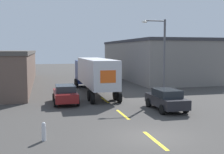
{
  "coord_description": "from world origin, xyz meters",
  "views": [
    {
      "loc": [
        -5.44,
        -13.47,
        4.58
      ],
      "look_at": [
        0.03,
        8.67,
        2.37
      ],
      "focal_mm": 45.0,
      "sensor_mm": 36.0,
      "label": 1
    }
  ],
  "objects_px": {
    "semi_truck": "(93,72)",
    "parked_car_right_near": "(166,99)",
    "parked_car_right_far": "(108,76)",
    "street_lamp": "(162,53)",
    "fire_hydrant": "(44,132)",
    "parked_car_left_far": "(65,94)"
  },
  "relations": [
    {
      "from": "parked_car_right_far",
      "to": "parked_car_left_far",
      "type": "height_order",
      "value": "same"
    },
    {
      "from": "semi_truck",
      "to": "parked_car_left_far",
      "type": "height_order",
      "value": "semi_truck"
    },
    {
      "from": "parked_car_right_near",
      "to": "fire_hydrant",
      "type": "relative_size",
      "value": 4.51
    },
    {
      "from": "parked_car_right_near",
      "to": "fire_hydrant",
      "type": "height_order",
      "value": "parked_car_right_near"
    },
    {
      "from": "parked_car_right_far",
      "to": "fire_hydrant",
      "type": "height_order",
      "value": "parked_car_right_far"
    },
    {
      "from": "parked_car_right_near",
      "to": "parked_car_right_far",
      "type": "bearing_deg",
      "value": 90.0
    },
    {
      "from": "parked_car_left_far",
      "to": "street_lamp",
      "type": "distance_m",
      "value": 9.67
    },
    {
      "from": "parked_car_right_far",
      "to": "street_lamp",
      "type": "relative_size",
      "value": 0.59
    },
    {
      "from": "fire_hydrant",
      "to": "parked_car_left_far",
      "type": "bearing_deg",
      "value": 79.27
    },
    {
      "from": "parked_car_right_far",
      "to": "parked_car_right_near",
      "type": "bearing_deg",
      "value": -90.0
    },
    {
      "from": "parked_car_right_near",
      "to": "fire_hydrant",
      "type": "xyz_separation_m",
      "value": [
        -9.12,
        -5.25,
        -0.36
      ]
    },
    {
      "from": "semi_truck",
      "to": "street_lamp",
      "type": "bearing_deg",
      "value": -40.91
    },
    {
      "from": "semi_truck",
      "to": "fire_hydrant",
      "type": "xyz_separation_m",
      "value": [
        -5.22,
        -15.03,
        -1.74
      ]
    },
    {
      "from": "semi_truck",
      "to": "street_lamp",
      "type": "height_order",
      "value": "street_lamp"
    },
    {
      "from": "parked_car_right_far",
      "to": "fire_hydrant",
      "type": "distance_m",
      "value": 26.49
    },
    {
      "from": "parked_car_right_far",
      "to": "parked_car_left_far",
      "type": "relative_size",
      "value": 1.0
    },
    {
      "from": "parked_car_right_near",
      "to": "street_lamp",
      "type": "xyz_separation_m",
      "value": [
        1.73,
        4.94,
        3.47
      ]
    },
    {
      "from": "parked_car_left_far",
      "to": "street_lamp",
      "type": "relative_size",
      "value": 0.59
    },
    {
      "from": "parked_car_left_far",
      "to": "parked_car_right_far",
      "type": "bearing_deg",
      "value": 64.38
    },
    {
      "from": "semi_truck",
      "to": "parked_car_right_near",
      "type": "relative_size",
      "value": 3.19
    },
    {
      "from": "parked_car_right_near",
      "to": "parked_car_left_far",
      "type": "xyz_separation_m",
      "value": [
        -7.28,
        4.44,
        0.0
      ]
    },
    {
      "from": "semi_truck",
      "to": "fire_hydrant",
      "type": "height_order",
      "value": "semi_truck"
    }
  ]
}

